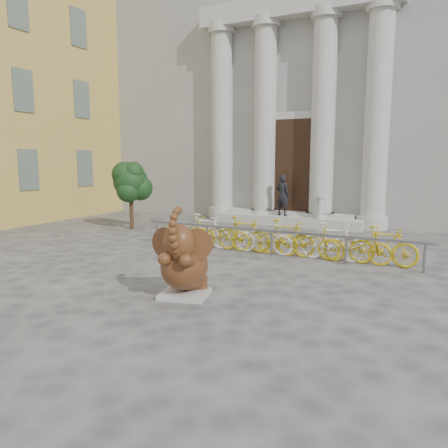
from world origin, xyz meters
The scene contains 8 objects.
ground centered at (0.00, 0.00, 0.00)m, with size 80.00×80.00×0.00m, color #474442.
classical_building centered at (0.00, 14.93, 5.98)m, with size 22.00×10.70×12.00m.
entrance_steps centered at (0.00, 9.40, 0.18)m, with size 6.00×1.20×0.36m, color #A8A59E.
elephant_statue centered at (1.25, -0.39, 0.65)m, with size 1.17×1.41×1.79m.
bike_rack centered at (1.48, 3.91, 0.50)m, with size 8.00×0.53×1.00m.
tree centered at (-4.87, 5.64, 1.76)m, with size 1.46×1.33×2.53m.
pedestrian centered at (-0.20, 9.27, 1.18)m, with size 0.60×0.39×1.64m, color black.
balustrade_post centered at (1.39, 9.10, 0.77)m, with size 0.36×0.36×0.89m.
Camera 1 is at (5.66, -7.29, 2.67)m, focal length 35.00 mm.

